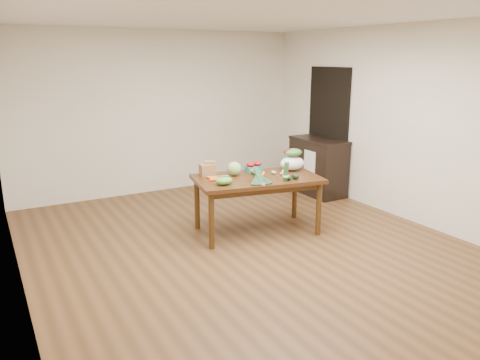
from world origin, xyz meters
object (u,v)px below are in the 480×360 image
kale_bunch (260,177)px  mandarin_cluster (259,173)px  dining_table (257,205)px  cabinet (318,166)px  salad_bag (292,161)px  asparagus_bundle (286,172)px  cabbage (234,169)px  paper_bag (207,169)px

kale_bunch → mandarin_cluster: bearing=72.1°
dining_table → kale_bunch: kale_bunch is taller
cabinet → salad_bag: (-1.24, -0.97, 0.42)m
kale_bunch → cabinet: bearing=44.7°
mandarin_cluster → asparagus_bundle: (0.17, -0.36, 0.08)m
cabbage → asparagus_bundle: 0.71m
paper_bag → salad_bag: size_ratio=0.74×
cabbage → mandarin_cluster: cabbage is taller
cabbage → paper_bag: bearing=151.1°
kale_bunch → asparagus_bundle: 0.34m
cabinet → kale_bunch: cabinet is taller
paper_bag → cabbage: paper_bag is taller
kale_bunch → dining_table: bearing=76.4°
dining_table → mandarin_cluster: 0.42m
cabbage → kale_bunch: (0.09, -0.50, -0.01)m
dining_table → cabinet: bearing=40.3°
kale_bunch → cabbage: bearing=110.8°
salad_bag → cabinet: bearing=38.0°
dining_table → mandarin_cluster: bearing=23.3°
cabbage → salad_bag: bearing=-8.9°
cabinet → paper_bag: cabinet is taller
kale_bunch → paper_bag: bearing=131.2°
dining_table → paper_bag: paper_bag is taller
dining_table → cabbage: cabbage is taller
asparagus_bundle → salad_bag: bearing=57.6°
mandarin_cluster → kale_bunch: bearing=-118.6°
mandarin_cluster → asparagus_bundle: asparagus_bundle is taller
paper_bag → asparagus_bundle: bearing=-45.7°
cabinet → cabbage: (-2.07, -0.84, 0.37)m
cabinet → mandarin_cluster: (-1.82, -1.04, 0.33)m
cabinet → mandarin_cluster: bearing=-150.2°
dining_table → cabbage: bearing=146.3°
dining_table → mandarin_cluster: size_ratio=8.87×
kale_bunch → salad_bag: salad_bag is taller
paper_bag → kale_bunch: bearing=-59.5°
cabbage → mandarin_cluster: bearing=-39.8°
cabbage → salad_bag: 0.84m
cabinet → mandarin_cluster: cabinet is taller
cabinet → paper_bag: (-2.38, -0.67, 0.37)m
cabinet → kale_bunch: bearing=-145.9°
mandarin_cluster → cabbage: bearing=140.2°
cabbage → asparagus_bundle: (0.42, -0.57, 0.03)m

